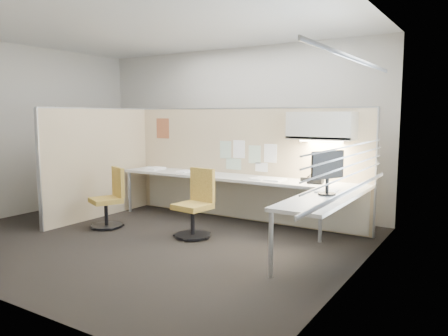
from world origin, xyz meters
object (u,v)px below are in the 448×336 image
Objects in this scene: chair_left at (110,200)px; phone at (315,180)px; desk at (249,188)px; chair_right at (196,206)px; monitor at (328,170)px.

chair_left reaches higher than phone.
chair_right is at bearing -119.15° from desk.
chair_left is at bearing -150.34° from desk.
monitor reaches higher than chair_left.
chair_right reaches higher than desk.
desk is 1.56m from monitor.
desk is 7.79× the size of monitor.
chair_right is (-0.42, -0.75, -0.17)m from desk.
monitor reaches higher than chair_right.
chair_left is 0.95× the size of chair_right.
chair_right is 1.89m from monitor.
monitor is (1.79, 0.13, 0.60)m from chair_right.
desk is 4.59× the size of chair_left.
chair_right reaches higher than phone.
phone reaches higher than desk.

